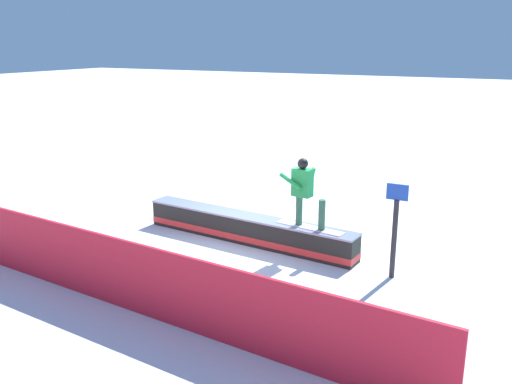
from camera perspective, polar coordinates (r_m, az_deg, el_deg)
ground_plane at (r=12.39m, az=-0.89°, el=-5.17°), size 120.00×120.00×0.00m
grind_box at (r=12.29m, az=-0.89°, el=-3.94°), size 5.22×0.98×0.62m
snowboarder at (r=11.29m, az=5.07°, el=0.18°), size 1.55×0.52×1.44m
safety_fence at (r=9.27m, az=-12.19°, el=-8.77°), size 10.20×0.92×1.23m
trail_marker at (r=10.56m, az=14.22°, el=-3.67°), size 0.40×0.10×1.84m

